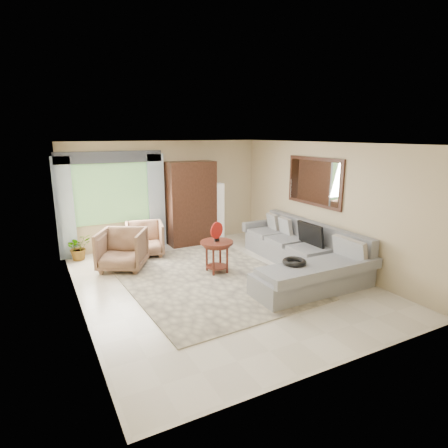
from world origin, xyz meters
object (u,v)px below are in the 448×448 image
armchair_left (122,250)px  potted_plant (79,247)px  coffee_table (217,256)px  sectional_sofa (302,257)px  tv_screen (310,234)px  armoire (191,203)px  armchair_right (145,239)px  floor_lamp (218,211)px

armchair_left → potted_plant: (-0.74, 1.06, -0.13)m
coffee_table → armchair_left: bearing=146.1°
sectional_sofa → tv_screen: (0.27, 0.07, 0.44)m
potted_plant → armoire: armoire is taller
coffee_table → sectional_sofa: bearing=-23.5°
armchair_right → armoire: (1.35, 0.40, 0.66)m
tv_screen → potted_plant: 5.11m
armoire → floor_lamp: 0.86m
coffee_table → potted_plant: 3.22m
potted_plant → armoire: 2.86m
potted_plant → floor_lamp: 3.59m
coffee_table → floor_lamp: 2.58m
armchair_left → armchair_right: (0.67, 0.69, -0.03)m
potted_plant → armoire: (2.76, 0.03, 0.76)m
coffee_table → tv_screen: bearing=-18.4°
armchair_right → armoire: armoire is taller
sectional_sofa → coffee_table: size_ratio=5.23×
armchair_right → potted_plant: bearing=177.7°
coffee_table → armchair_right: armchair_right is taller
tv_screen → coffee_table: 2.01m
armchair_right → potted_plant: 1.46m
potted_plant → coffee_table: bearing=-42.3°
sectional_sofa → potted_plant: 4.91m
coffee_table → floor_lamp: floor_lamp is taller
armchair_left → potted_plant: armchair_left is taller
potted_plant → tv_screen: bearing=-33.2°
tv_screen → armchair_left: bearing=153.8°
coffee_table → armchair_left: (-1.65, 1.11, 0.07)m
tv_screen → potted_plant: size_ratio=1.27×
coffee_table → floor_lamp: bearing=62.5°
tv_screen → coffee_table: size_ratio=1.12×
tv_screen → armchair_left: 3.93m
floor_lamp → coffee_table: bearing=-117.5°
floor_lamp → armchair_left: bearing=-157.8°
sectional_sofa → armchair_left: size_ratio=3.74×
armoire → floor_lamp: armoire is taller
coffee_table → armchair_right: size_ratio=0.77×
sectional_sofa → armchair_right: (-2.58, 2.49, 0.11)m
armchair_left → potted_plant: size_ratio=1.59×
tv_screen → coffee_table: bearing=161.6°
sectional_sofa → tv_screen: 0.52m
potted_plant → floor_lamp: size_ratio=0.39×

